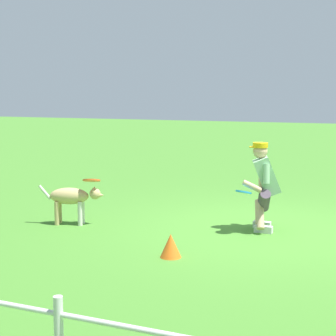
{
  "coord_description": "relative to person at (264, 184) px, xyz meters",
  "views": [
    {
      "loc": [
        -1.94,
        7.88,
        2.01
      ],
      "look_at": [
        1.33,
        0.39,
        0.9
      ],
      "focal_mm": 59.48,
      "sensor_mm": 36.0,
      "label": 1
    }
  ],
  "objects": [
    {
      "name": "person",
      "position": [
        0.0,
        0.0,
        0.0
      ],
      "size": [
        0.54,
        0.68,
        1.29
      ],
      "rotation": [
        0.0,
        0.0,
        0.32
      ],
      "color": "silver",
      "rests_on": "ground_plane"
    },
    {
      "name": "ground_plane",
      "position": [
        0.02,
        -0.01,
        -0.7
      ],
      "size": [
        60.0,
        60.0,
        0.0
      ],
      "primitive_type": "plane",
      "color": "#45832C"
    },
    {
      "name": "frisbee_held",
      "position": [
        0.21,
        0.32,
        -0.09
      ],
      "size": [
        0.33,
        0.32,
        0.1
      ],
      "primitive_type": "cylinder",
      "rotation": [
        -0.25,
        -0.1,
        2.45
      ],
      "color": "#2898E8",
      "rests_on": "person"
    },
    {
      "name": "dog",
      "position": [
        2.77,
        0.79,
        -0.29
      ],
      "size": [
        0.99,
        0.43,
        0.6
      ],
      "rotation": [
        0.0,
        0.0,
        3.47
      ],
      "color": "tan",
      "rests_on": "ground_plane"
    },
    {
      "name": "training_cone",
      "position": [
        0.71,
        1.78,
        -0.55
      ],
      "size": [
        0.26,
        0.26,
        0.29
      ],
      "primitive_type": "cone",
      "color": "orange",
      "rests_on": "ground_plane"
    },
    {
      "name": "frisbee_flying",
      "position": [
        2.48,
        0.71,
        -0.01
      ],
      "size": [
        0.35,
        0.34,
        0.12
      ],
      "primitive_type": "cylinder",
      "rotation": [
        0.18,
        -0.19,
        1.17
      ],
      "color": "#E75B22"
    }
  ]
}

